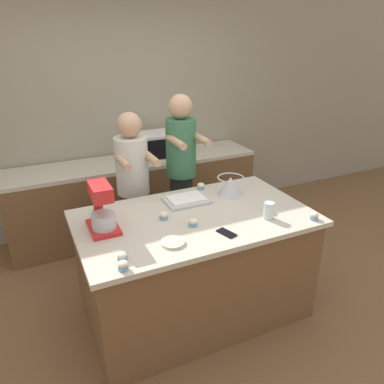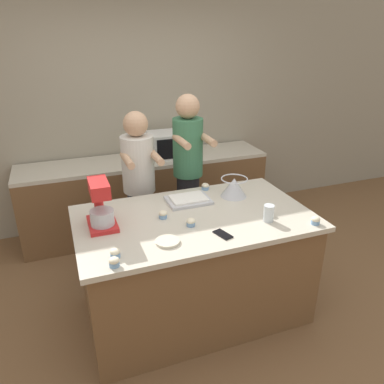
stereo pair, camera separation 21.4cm
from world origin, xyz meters
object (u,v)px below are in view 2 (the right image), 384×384
at_px(cupcake_6, 316,220).
at_px(person_left, 140,189).
at_px(person_right, 188,176).
at_px(cupcake_0, 163,214).
at_px(small_plate, 168,241).
at_px(cupcake_2, 115,253).
at_px(cupcake_7, 205,186).
at_px(baking_tray, 188,200).
at_px(mixing_bowl, 234,187).
at_px(cell_phone, 223,234).
at_px(cupcake_1, 99,206).
at_px(stand_mixer, 101,207).
at_px(cupcake_3, 191,222).
at_px(microwave_oven, 169,144).
at_px(cupcake_5, 269,212).
at_px(cupcake_4, 114,262).

bearing_deg(cupcake_6, person_left, 129.97).
height_order(person_left, person_right, person_right).
distance_m(person_left, cupcake_6, 1.61).
bearing_deg(cupcake_0, small_plate, -101.65).
relative_size(cupcake_2, cupcake_7, 1.00).
distance_m(baking_tray, cupcake_6, 1.02).
bearing_deg(baking_tray, mixing_bowl, -4.16).
distance_m(cell_phone, cupcake_7, 0.82).
relative_size(person_left, cupcake_1, 23.91).
xyz_separation_m(small_plate, cupcake_6, (1.10, -0.13, 0.02)).
xyz_separation_m(stand_mixer, cupcake_3, (0.60, -0.22, -0.13)).
bearing_deg(cell_phone, mixing_bowl, 57.39).
xyz_separation_m(person_right, microwave_oven, (0.05, 0.77, 0.10)).
distance_m(baking_tray, cupcake_3, 0.42).
bearing_deg(cupcake_7, microwave_oven, 89.40).
bearing_deg(person_right, cupcake_3, -108.80).
distance_m(person_left, person_right, 0.49).
distance_m(small_plate, cupcake_0, 0.36).
distance_m(stand_mixer, cupcake_5, 1.26).
height_order(stand_mixer, baking_tray, stand_mixer).
xyz_separation_m(cupcake_0, cupcake_6, (1.02, -0.49, 0.00)).
bearing_deg(baking_tray, cupcake_3, -107.54).
height_order(baking_tray, cupcake_3, cupcake_3).
xyz_separation_m(baking_tray, cupcake_6, (0.74, -0.70, 0.01)).
height_order(microwave_oven, cupcake_2, microwave_oven).
bearing_deg(cell_phone, cupcake_1, 136.16).
xyz_separation_m(person_right, stand_mixer, (-0.92, -0.71, 0.14)).
xyz_separation_m(cupcake_0, cupcake_1, (-0.43, 0.33, 0.00)).
height_order(cupcake_5, cupcake_6, same).
bearing_deg(cupcake_4, cupcake_3, 27.25).
bearing_deg(cupcake_5, person_right, 107.06).
bearing_deg(cupcake_1, small_plate, -62.26).
height_order(cupcake_0, cupcake_5, same).
distance_m(person_right, cupcake_5, 1.03).
relative_size(person_left, cupcake_3, 23.91).
xyz_separation_m(person_right, cupcake_0, (-0.47, -0.75, 0.02)).
xyz_separation_m(cell_phone, small_plate, (-0.39, 0.04, 0.00)).
distance_m(mixing_bowl, cupcake_7, 0.28).
bearing_deg(microwave_oven, person_left, -124.82).
bearing_deg(cupcake_2, cupcake_0, 43.39).
relative_size(cupcake_1, cupcake_7, 1.00).
height_order(cupcake_0, cupcake_1, same).
xyz_separation_m(person_left, stand_mixer, (-0.44, -0.71, 0.22)).
distance_m(stand_mixer, microwave_oven, 1.77).
bearing_deg(small_plate, cupcake_2, -171.77).
distance_m(cupcake_2, cupcake_7, 1.24).
xyz_separation_m(stand_mixer, microwave_oven, (0.97, 1.48, -0.04)).
height_order(cupcake_1, cupcake_4, same).
bearing_deg(person_left, person_right, -0.00).
relative_size(mixing_bowl, microwave_oven, 0.52).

